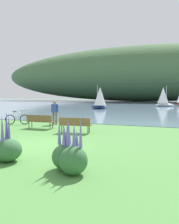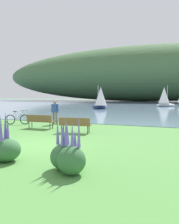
% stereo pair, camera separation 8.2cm
% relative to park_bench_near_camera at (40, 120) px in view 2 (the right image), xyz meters
% --- Properties ---
extents(ground_plane, '(200.00, 200.00, 0.00)m').
position_rel_park_bench_near_camera_xyz_m(ground_plane, '(2.59, -4.23, -0.52)').
color(ground_plane, '#518E42').
extents(bay_water, '(180.00, 80.00, 0.04)m').
position_rel_park_bench_near_camera_xyz_m(bay_water, '(2.59, 43.39, -0.50)').
color(bay_water, '#7A99B2').
rests_on(bay_water, ground).
extents(distant_hillside, '(98.85, 28.00, 17.49)m').
position_rel_park_bench_near_camera_xyz_m(distant_hillside, '(-4.37, 63.97, 8.26)').
color(distant_hillside, '#42663D').
rests_on(distant_hillside, bay_water).
extents(park_bench_near_camera, '(1.82, 0.55, 0.88)m').
position_rel_park_bench_near_camera_xyz_m(park_bench_near_camera, '(0.00, 0.00, 0.00)').
color(park_bench_near_camera, brown).
rests_on(park_bench_near_camera, ground).
extents(park_bench_further_along, '(1.85, 0.73, 0.88)m').
position_rel_park_bench_near_camera_xyz_m(park_bench_further_along, '(2.81, -0.77, 0.00)').
color(park_bench_further_along, brown).
rests_on(park_bench_further_along, ground).
extents(bicycle_leaning_near_bench, '(1.65, 0.75, 1.01)m').
position_rel_park_bench_near_camera_xyz_m(bicycle_leaning_near_bench, '(-2.69, 1.19, -0.12)').
color(bicycle_leaning_near_bench, black).
rests_on(bicycle_leaning_near_bench, ground).
extents(person_at_shoreline, '(0.61, 0.25, 1.71)m').
position_rel_park_bench_near_camera_xyz_m(person_at_shoreline, '(-0.18, 2.21, 0.46)').
color(person_at_shoreline, '#72604C').
rests_on(person_at_shoreline, ground).
extents(echium_bush_closest_to_camera, '(0.78, 0.78, 1.64)m').
position_rel_park_bench_near_camera_xyz_m(echium_bush_closest_to_camera, '(5.67, -7.06, -0.10)').
color(echium_bush_closest_to_camera, '#386B3D').
rests_on(echium_bush_closest_to_camera, ground).
extents(echium_bush_beside_closest, '(0.95, 0.95, 1.63)m').
position_rel_park_bench_near_camera_xyz_m(echium_bush_beside_closest, '(3.13, -6.71, -0.10)').
color(echium_bush_beside_closest, '#386B3D').
rests_on(echium_bush_beside_closest, ground).
extents(echium_bush_far_cluster, '(0.85, 0.85, 1.55)m').
position_rel_park_bench_near_camera_xyz_m(echium_bush_far_cluster, '(5.30, -6.75, -0.07)').
color(echium_bush_far_cluster, '#386B3D').
rests_on(echium_bush_far_cluster, ground).
extents(sailboat_nearest_to_shore, '(3.31, 2.18, 3.77)m').
position_rel_park_bench_near_camera_xyz_m(sailboat_nearest_to_shore, '(5.41, 31.28, 1.29)').
color(sailboat_nearest_to_shore, white).
rests_on(sailboat_nearest_to_shore, bay_water).
extents(sailboat_mid_bay, '(3.12, 2.34, 3.56)m').
position_rel_park_bench_near_camera_xyz_m(sailboat_mid_bay, '(-2.92, 20.45, 1.19)').
color(sailboat_mid_bay, navy).
rests_on(sailboat_mid_bay, bay_water).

